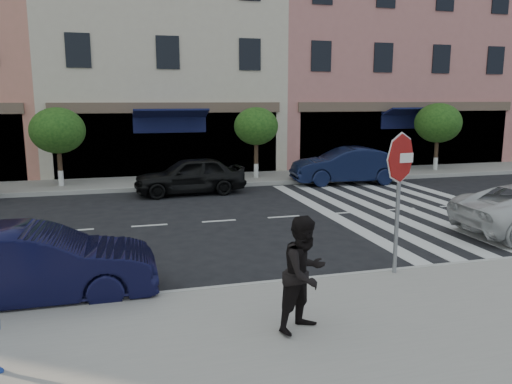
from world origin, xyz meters
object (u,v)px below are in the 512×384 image
(car_far_right, at_px, (347,166))
(car_far_mid, at_px, (190,175))
(car_near_mid, at_px, (34,265))
(walker, at_px, (305,274))
(stop_sign, at_px, (400,173))

(car_far_right, bearing_deg, car_far_mid, -78.89)
(car_near_mid, distance_m, car_far_mid, 10.33)
(car_near_mid, relative_size, car_far_mid, 1.01)
(car_near_mid, bearing_deg, car_far_right, -46.64)
(walker, height_order, car_far_mid, walker)
(stop_sign, relative_size, car_far_right, 0.60)
(walker, relative_size, car_near_mid, 0.42)
(car_near_mid, bearing_deg, car_far_mid, -22.85)
(stop_sign, bearing_deg, walker, -152.19)
(stop_sign, bearing_deg, car_far_mid, 97.24)
(walker, height_order, car_near_mid, walker)
(walker, relative_size, car_far_right, 0.37)
(walker, height_order, car_far_right, walker)
(stop_sign, relative_size, car_near_mid, 0.66)
(walker, xyz_separation_m, car_near_mid, (-4.05, 2.49, -0.33))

